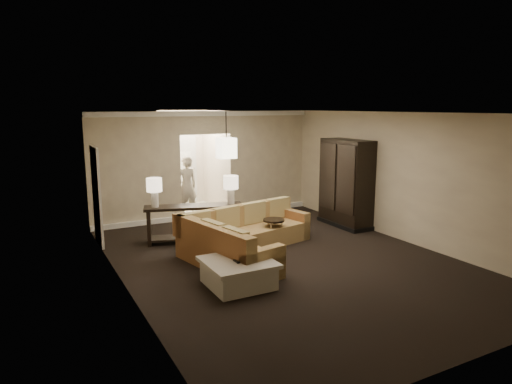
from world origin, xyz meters
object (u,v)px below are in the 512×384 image
sectional_sofa (243,238)px  console_table (194,220)px  coffee_table (238,273)px  armoire (346,185)px  drink_table (274,227)px  person (187,183)px

sectional_sofa → console_table: (-0.55, 1.29, 0.14)m
coffee_table → console_table: console_table is taller
sectional_sofa → coffee_table: size_ratio=2.80×
sectional_sofa → armoire: armoire is taller
sectional_sofa → armoire: (3.24, 0.86, 0.67)m
drink_table → armoire: bearing=14.1°
drink_table → person: size_ratio=0.32×
sectional_sofa → console_table: bearing=101.3°
sectional_sofa → person: person is taller
armoire → person: size_ratio=1.18×
coffee_table → drink_table: bearing=45.4°
armoire → drink_table: 2.54m
console_table → person: bearing=90.7°
console_table → drink_table: size_ratio=3.79×
console_table → drink_table: 1.74m
armoire → sectional_sofa: bearing=-165.1°
console_table → armoire: size_ratio=1.01×
coffee_table → console_table: size_ratio=0.50×
drink_table → person: bearing=102.8°
armoire → drink_table: bearing=-165.9°
sectional_sofa → person: bearing=76.5°
armoire → drink_table: size_ratio=3.74×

